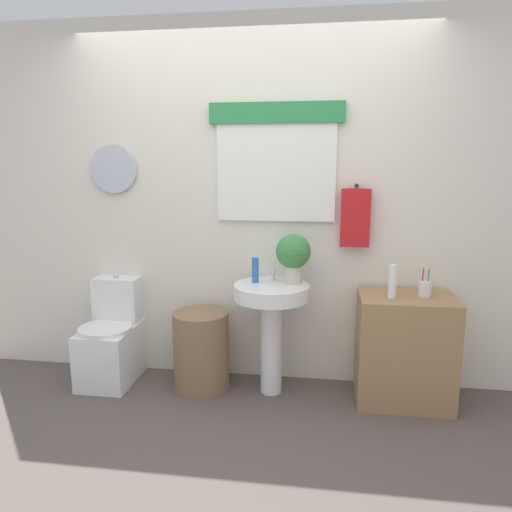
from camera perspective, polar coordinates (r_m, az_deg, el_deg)
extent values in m
plane|color=#564C47|center=(2.84, -4.26, -23.24)|extent=(8.00, 8.00, 0.00)
cube|color=silver|center=(3.49, -0.48, 6.14)|extent=(4.40, 0.10, 2.60)
cube|color=white|center=(3.39, 2.40, 9.96)|extent=(0.83, 0.03, 0.68)
cube|color=#2D894C|center=(3.39, 2.43, 16.74)|extent=(0.93, 0.04, 0.14)
cylinder|color=silver|center=(3.70, -16.62, 9.92)|extent=(0.35, 0.03, 0.35)
cylinder|color=black|center=(3.37, 11.91, 8.23)|extent=(0.02, 0.06, 0.02)
cube|color=red|center=(3.36, 11.78, 4.47)|extent=(0.20, 0.05, 0.40)
cube|color=white|center=(3.76, -16.95, -11.18)|extent=(0.36, 0.50, 0.41)
cylinder|color=white|center=(3.64, -17.55, -8.29)|extent=(0.38, 0.38, 0.03)
cube|color=white|center=(3.79, -16.19, -4.98)|extent=(0.34, 0.18, 0.34)
cylinder|color=silver|center=(3.74, -16.34, -2.33)|extent=(0.04, 0.04, 0.02)
cylinder|color=#846647|center=(3.51, -6.56, -11.10)|extent=(0.40, 0.40, 0.56)
cylinder|color=white|center=(3.40, 1.83, -10.66)|extent=(0.15, 0.15, 0.68)
cylinder|color=white|center=(3.27, 1.87, -4.28)|extent=(0.52, 0.52, 0.10)
cylinder|color=silver|center=(3.36, 2.11, -2.10)|extent=(0.03, 0.03, 0.10)
cube|color=#9E754C|center=(3.42, 17.29, -10.58)|extent=(0.62, 0.44, 0.74)
cylinder|color=#2D6BB7|center=(3.30, -0.09, -1.67)|extent=(0.05, 0.05, 0.18)
cylinder|color=beige|center=(3.29, 4.42, -2.17)|extent=(0.11, 0.11, 0.13)
sphere|color=#3D8442|center=(3.26, 4.46, 0.55)|extent=(0.24, 0.24, 0.24)
cylinder|color=white|center=(3.22, 15.98, -2.91)|extent=(0.05, 0.05, 0.22)
cylinder|color=silver|center=(3.33, 19.50, -3.71)|extent=(0.08, 0.08, 0.10)
cylinder|color=green|center=(3.32, 19.83, -2.94)|extent=(0.01, 0.02, 0.18)
cylinder|color=red|center=(3.32, 19.25, -2.93)|extent=(0.02, 0.03, 0.18)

